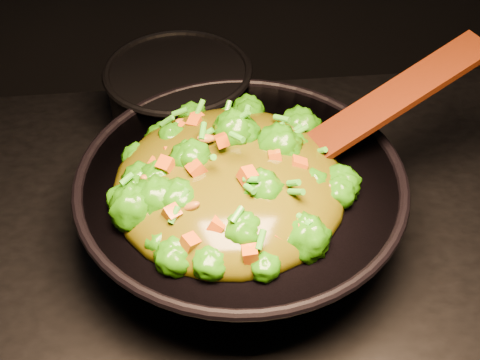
{
  "coord_description": "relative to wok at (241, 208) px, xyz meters",
  "views": [
    {
      "loc": [
        -0.04,
        -0.48,
        1.56
      ],
      "look_at": [
        0.02,
        0.09,
        1.0
      ],
      "focal_mm": 45.0,
      "sensor_mm": 36.0,
      "label": 1
    }
  ],
  "objects": [
    {
      "name": "back_pot",
      "position": [
        -0.07,
        0.24,
        0.01
      ],
      "size": [
        0.23,
        0.23,
        0.13
      ],
      "primitive_type": "cylinder",
      "rotation": [
        0.0,
        0.0,
        0.03
      ],
      "color": "black",
      "rests_on": "stovetop"
    },
    {
      "name": "wok",
      "position": [
        0.0,
        0.0,
        0.0
      ],
      "size": [
        0.51,
        0.51,
        0.12
      ],
      "primitive_type": null,
      "rotation": [
        0.0,
        0.0,
        0.25
      ],
      "color": "black",
      "rests_on": "stovetop"
    },
    {
      "name": "stir_fry",
      "position": [
        -0.02,
        -0.02,
        0.11
      ],
      "size": [
        0.35,
        0.35,
        0.1
      ],
      "primitive_type": null,
      "rotation": [
        0.0,
        0.0,
        -0.2
      ],
      "color": "#257408",
      "rests_on": "wok"
    },
    {
      "name": "spatula",
      "position": [
        0.17,
        0.04,
        0.12
      ],
      "size": [
        0.32,
        0.15,
        0.14
      ],
      "primitive_type": "cube",
      "rotation": [
        0.0,
        -0.38,
        0.33
      ],
      "color": "#341708",
      "rests_on": "wok"
    }
  ]
}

